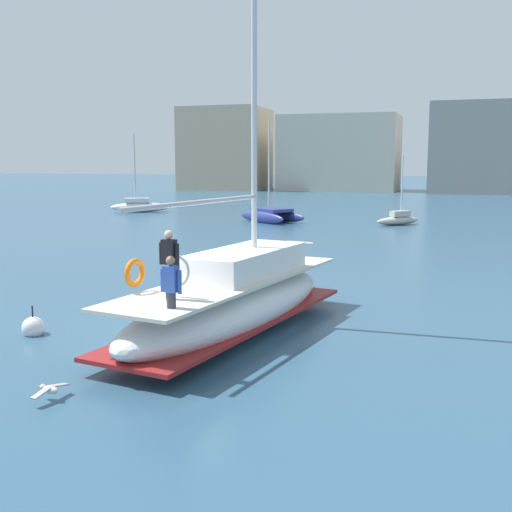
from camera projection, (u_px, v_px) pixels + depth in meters
The scene contains 8 objects.
ground_plane at pixel (186, 336), 16.65m from camera, with size 400.00×400.00×0.00m, color #2D516B.
main_sailboat at pixel (235, 299), 16.93m from camera, with size 4.04×9.87×13.76m.
moored_sloop_near at pixel (140, 206), 57.76m from camera, with size 5.41×3.66×7.07m.
moored_cutter_left at pixel (398, 219), 45.90m from camera, with size 3.28×3.40×5.02m.
moored_cutter_right at pixel (272, 214), 48.00m from camera, with size 5.72×5.12×7.59m.
seagull at pixel (50, 389), 12.11m from camera, with size 0.48×0.91×0.17m.
mooring_buoy at pixel (33, 328), 16.76m from camera, with size 0.60×0.60×0.90m.
waterfront_buildings at pixel (461, 145), 94.57m from camera, with size 78.33×18.45×16.42m.
Camera 1 is at (6.67, -14.83, 4.56)m, focal length 44.20 mm.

